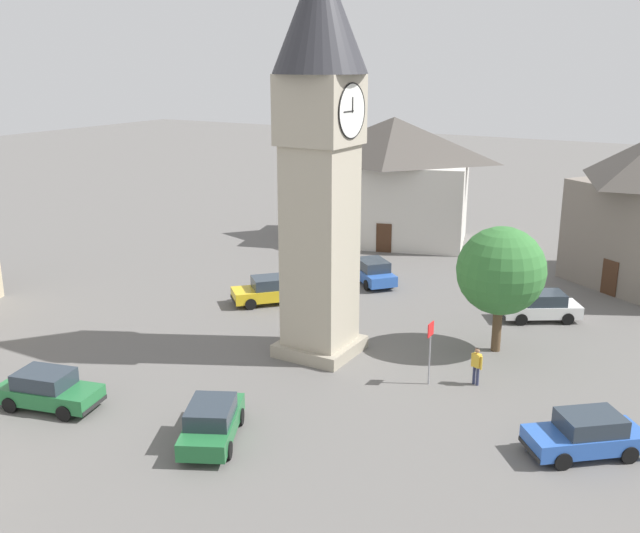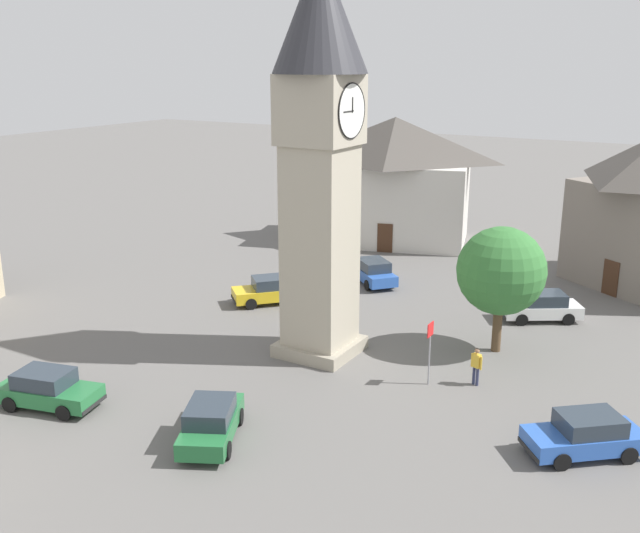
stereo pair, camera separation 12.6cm
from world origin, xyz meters
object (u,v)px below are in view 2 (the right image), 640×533
(car_green_alley, at_px, (373,272))
(tree, at_px, (501,271))
(car_white_side, at_px, (211,421))
(road_sign, at_px, (430,343))
(building_shop_left, at_px, (394,179))
(car_black_far, at_px, (48,389))
(pedestrian, at_px, (476,363))
(clock_tower, at_px, (320,128))
(car_blue_kerb, at_px, (270,290))
(car_silver_kerb, at_px, (586,435))
(car_red_corner, at_px, (541,306))

(car_green_alley, height_order, tree, tree)
(car_white_side, bearing_deg, road_sign, 149.27)
(tree, bearing_deg, building_shop_left, -142.05)
(car_black_far, xyz_separation_m, pedestrian, (-10.61, 14.06, 0.25))
(car_green_alley, height_order, building_shop_left, building_shop_left)
(clock_tower, relative_size, tree, 3.00)
(clock_tower, height_order, car_black_far, clock_tower)
(car_green_alley, bearing_deg, tree, 56.09)
(clock_tower, xyz_separation_m, building_shop_left, (-21.69, -6.34, -5.77))
(car_white_side, relative_size, tree, 0.74)
(car_blue_kerb, bearing_deg, road_sign, 65.46)
(clock_tower, bearing_deg, car_blue_kerb, -127.94)
(car_blue_kerb, relative_size, building_shop_left, 0.32)
(clock_tower, relative_size, road_sign, 6.46)
(car_blue_kerb, xyz_separation_m, car_green_alley, (-6.30, 3.37, 0.00))
(car_green_alley, height_order, pedestrian, pedestrian)
(pedestrian, xyz_separation_m, road_sign, (0.97, -1.76, 0.89))
(clock_tower, distance_m, building_shop_left, 23.33)
(pedestrian, relative_size, road_sign, 0.60)
(clock_tower, height_order, car_silver_kerb, clock_tower)
(tree, distance_m, road_sign, 5.65)
(car_blue_kerb, relative_size, tree, 0.69)
(car_blue_kerb, xyz_separation_m, tree, (0.33, 13.23, 3.19))
(road_sign, bearing_deg, car_blue_kerb, -114.54)
(car_black_far, xyz_separation_m, building_shop_left, (-32.00, 0.19, 4.00))
(car_blue_kerb, bearing_deg, car_black_far, -1.64)
(car_white_side, relative_size, pedestrian, 2.63)
(building_shop_left, bearing_deg, car_silver_kerb, 37.36)
(car_blue_kerb, height_order, car_silver_kerb, same)
(car_green_alley, distance_m, road_sign, 14.52)
(car_white_side, relative_size, car_green_alley, 1.05)
(car_green_alley, bearing_deg, car_white_side, 9.84)
(clock_tower, relative_size, car_black_far, 4.10)
(car_green_alley, distance_m, building_shop_left, 11.93)
(car_black_far, bearing_deg, car_blue_kerb, 178.36)
(car_red_corner, height_order, car_black_far, same)
(car_white_side, xyz_separation_m, tree, (-13.51, 6.37, 3.19))
(car_blue_kerb, distance_m, car_black_far, 15.06)
(car_white_side, distance_m, building_shop_left, 31.84)
(car_silver_kerb, relative_size, building_shop_left, 0.33)
(car_black_far, bearing_deg, road_sign, 128.08)
(pedestrian, xyz_separation_m, tree, (-4.12, -0.39, 2.95))
(car_blue_kerb, height_order, car_white_side, same)
(car_blue_kerb, relative_size, road_sign, 1.49)
(car_red_corner, distance_m, building_shop_left, 19.01)
(car_red_corner, relative_size, tree, 0.73)
(car_green_alley, xyz_separation_m, building_shop_left, (-10.64, -3.61, 4.00))
(car_red_corner, xyz_separation_m, building_shop_left, (-11.93, -14.24, 4.00))
(road_sign, bearing_deg, car_black_far, -51.92)
(car_blue_kerb, bearing_deg, car_red_corner, 109.68)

